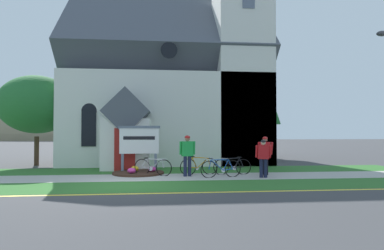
{
  "coord_description": "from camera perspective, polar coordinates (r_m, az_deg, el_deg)",
  "views": [
    {
      "loc": [
        1.33,
        -11.62,
        1.88
      ],
      "look_at": [
        2.91,
        4.32,
        2.27
      ],
      "focal_mm": 29.56,
      "sensor_mm": 36.0,
      "label": 1
    }
  ],
  "objects": [
    {
      "name": "ground",
      "position": [
        15.79,
        -10.55,
        -8.2
      ],
      "size": [
        140.0,
        140.0,
        0.0
      ],
      "primitive_type": "plane",
      "color": "#3D3D3F"
    },
    {
      "name": "sidewalk_slab",
      "position": [
        13.53,
        -3.79,
        -9.35
      ],
      "size": [
        32.0,
        2.11,
        0.01
      ],
      "primitive_type": "cube",
      "color": "#A8A59E",
      "rests_on": "ground"
    },
    {
      "name": "grass_verge",
      "position": [
        11.34,
        -3.42,
        -10.91
      ],
      "size": [
        32.0,
        2.32,
        0.01
      ],
      "primitive_type": "cube",
      "color": "#2D6628",
      "rests_on": "ground"
    },
    {
      "name": "church_lawn",
      "position": [
        15.97,
        -4.08,
        -8.13
      ],
      "size": [
        24.0,
        2.81,
        0.01
      ],
      "primitive_type": "cube",
      "color": "#2D6628",
      "rests_on": "ground"
    },
    {
      "name": "curb_paint_stripe",
      "position": [
        10.06,
        -3.13,
        -12.15
      ],
      "size": [
        28.0,
        0.16,
        0.01
      ],
      "primitive_type": "cube",
      "color": "yellow",
      "rests_on": "ground"
    },
    {
      "name": "church_building",
      "position": [
        22.3,
        -3.51,
        6.56
      ],
      "size": [
        12.64,
        12.18,
        13.19
      ],
      "color": "silver",
      "rests_on": "ground"
    },
    {
      "name": "church_sign",
      "position": [
        15.09,
        -9.5,
        -2.99
      ],
      "size": [
        1.96,
        0.17,
        2.2
      ],
      "color": "slate",
      "rests_on": "ground"
    },
    {
      "name": "flower_bed",
      "position": [
        14.68,
        -9.63,
        -8.43
      ],
      "size": [
        2.32,
        2.32,
        0.34
      ],
      "color": "#382319",
      "rests_on": "ground"
    },
    {
      "name": "bicycle_green",
      "position": [
        14.21,
        1.27,
        -7.42
      ],
      "size": [
        1.75,
        0.4,
        0.86
      ],
      "color": "black",
      "rests_on": "ground"
    },
    {
      "name": "bicycle_blue",
      "position": [
        14.43,
        7.31,
        -7.4
      ],
      "size": [
        1.72,
        0.09,
        0.81
      ],
      "color": "black",
      "rests_on": "ground"
    },
    {
      "name": "bicycle_white",
      "position": [
        13.46,
        5.27,
        -7.8
      ],
      "size": [
        1.77,
        0.31,
        0.81
      ],
      "color": "black",
      "rests_on": "ground"
    },
    {
      "name": "bicycle_silver",
      "position": [
        14.06,
        -7.1,
        -7.51
      ],
      "size": [
        1.65,
        0.67,
        0.8
      ],
      "color": "black",
      "rests_on": "ground"
    },
    {
      "name": "cyclist_in_green_jersey",
      "position": [
        13.62,
        -0.84,
        -4.91
      ],
      "size": [
        0.68,
        0.32,
        1.76
      ],
      "color": "#191E38",
      "rests_on": "ground"
    },
    {
      "name": "cyclist_in_orange_jersey",
      "position": [
        13.57,
        12.73,
        -5.45
      ],
      "size": [
        0.61,
        0.31,
        1.58
      ],
      "color": "#191E38",
      "rests_on": "ground"
    },
    {
      "name": "cyclist_in_yellow_jersey",
      "position": [
        14.47,
        13.04,
        -4.83
      ],
      "size": [
        0.59,
        0.51,
        1.7
      ],
      "color": "black",
      "rests_on": "ground"
    },
    {
      "name": "roadside_conifer",
      "position": [
        23.65,
        11.74,
        6.15
      ],
      "size": [
        3.24,
        3.24,
        7.48
      ],
      "color": "#3D2D1E",
      "rests_on": "ground"
    },
    {
      "name": "yard_deciduous_tree",
      "position": [
        20.24,
        -26.16,
        3.31
      ],
      "size": [
        4.2,
        4.2,
        5.16
      ],
      "color": "#3D2D1E",
      "rests_on": "ground"
    },
    {
      "name": "distant_hill",
      "position": [
        91.69,
        -14.38,
        -2.52
      ],
      "size": [
        88.03,
        38.51,
        23.4
      ],
      "primitive_type": "ellipsoid",
      "color": "#847A5B",
      "rests_on": "ground"
    }
  ]
}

